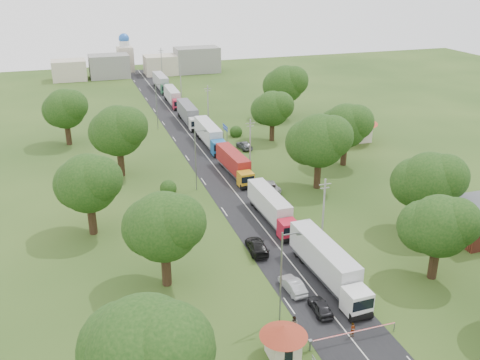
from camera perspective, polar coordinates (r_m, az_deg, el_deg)
name	(u,v)px	position (r m, az deg, el deg)	size (l,w,h in m)	color
ground	(262,226)	(73.23, 2.37, -4.96)	(260.00, 260.00, 0.00)	#244115
road	(221,175)	(90.56, -2.02, 0.55)	(8.00, 200.00, 0.04)	black
boom_barrier	(341,336)	(53.11, 10.69, -16.02)	(9.22, 0.35, 1.18)	slate
guard_booth	(283,337)	(50.21, 4.66, -16.38)	(4.40, 4.40, 3.45)	beige
info_sign	(225,131)	(104.54, -1.59, 5.30)	(0.12, 3.10, 4.10)	slate
pole_1	(323,211)	(67.46, 8.89, -3.28)	(1.60, 0.24, 9.00)	gray
pole_2	(250,144)	(91.41, 1.09, 3.90)	(1.60, 0.24, 9.00)	gray
pole_3	(208,105)	(117.17, -3.43, 7.99)	(1.60, 0.24, 9.00)	gray
pole_4	(181,80)	(143.77, -6.34, 10.56)	(1.60, 0.24, 9.00)	gray
pole_5	(162,62)	(170.82, -8.37, 12.31)	(1.60, 0.24, 9.00)	gray
lamp_0	(283,273)	(52.60, 4.56, -9.86)	(2.03, 0.22, 10.00)	slate
lamp_1	(197,157)	(82.81, -4.66, 2.48)	(2.03, 0.22, 10.00)	slate
lamp_2	(157,104)	(115.75, -8.82, 8.03)	(2.03, 0.22, 10.00)	slate
tree_2	(438,225)	(62.83, 20.41, -4.57)	(8.00, 8.00, 10.10)	#382616
tree_3	(429,181)	(73.19, 19.51, -0.09)	(8.80, 8.80, 11.07)	#382616
tree_4	(319,140)	(83.72, 8.41, 4.20)	(9.60, 9.60, 12.05)	#382616
tree_5	(346,125)	(94.71, 11.19, 5.74)	(8.80, 8.80, 11.07)	#382616
tree_6	(272,108)	(106.76, 3.45, 7.63)	(8.00, 8.00, 10.10)	#382616
tree_7	(285,84)	(123.34, 4.85, 10.18)	(9.60, 9.60, 12.05)	#382616
tree_9	(145,351)	(40.40, -10.13, -17.48)	(9.60, 9.60, 12.05)	#382616
tree_10	(163,226)	(57.99, -8.17, -4.89)	(8.80, 8.80, 11.07)	#382616
tree_11	(88,183)	(71.12, -15.93, -0.29)	(8.80, 8.80, 11.07)	#382616
tree_12	(118,130)	(90.11, -12.89, 5.17)	(9.60, 9.60, 12.05)	#382616
tree_13	(65,109)	(109.30, -18.17, 7.25)	(8.80, 8.80, 11.07)	#382616
house_cream	(351,123)	(109.41, 11.79, 5.96)	(10.08, 10.08, 5.80)	beige
distant_town	(144,64)	(175.16, -10.23, 12.05)	(52.00, 8.00, 8.00)	gray
church	(125,55)	(182.13, -12.15, 12.90)	(5.00, 5.00, 12.30)	beige
truck_0	(328,264)	(61.08, 9.34, -8.80)	(3.05, 15.31, 4.24)	white
truck_1	(272,207)	(74.11, 3.39, -2.90)	(2.58, 13.73, 3.80)	red
truck_2	(235,164)	(89.87, -0.58, 1.76)	(2.89, 13.65, 3.77)	#C48917
truck_3	(209,134)	(104.85, -3.28, 4.87)	(2.61, 15.03, 4.17)	#1A5EA1
truck_4	(189,114)	(120.21, -5.51, 7.06)	(2.73, 14.80, 4.10)	silver
truck_5	(173,96)	(137.32, -7.18, 8.84)	(2.59, 13.85, 3.84)	#BA1C37
truck_6	(161,82)	(154.16, -8.39, 10.29)	(2.60, 14.57, 4.04)	#24623E
car_lane_front	(320,307)	(56.87, 8.58, -13.22)	(1.62, 4.02, 1.37)	black
car_lane_mid	(293,285)	(59.69, 5.63, -11.12)	(1.54, 4.41, 1.45)	#9E9FA5
car_lane_rear	(257,246)	(66.78, 1.81, -7.07)	(2.15, 5.30, 1.54)	black
car_verge_near	(270,186)	(84.31, 3.22, -0.66)	(2.29, 4.97, 1.38)	#B8B8B8
car_verge_far	(244,145)	(102.95, 0.46, 3.74)	(1.83, 4.56, 1.55)	#515358
pedestrian_near	(353,330)	(54.17, 11.93, -15.41)	(0.57, 0.37, 1.56)	gray
pedestrian_booth	(294,324)	(53.96, 5.80, -15.07)	(0.82, 0.64, 1.68)	gray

